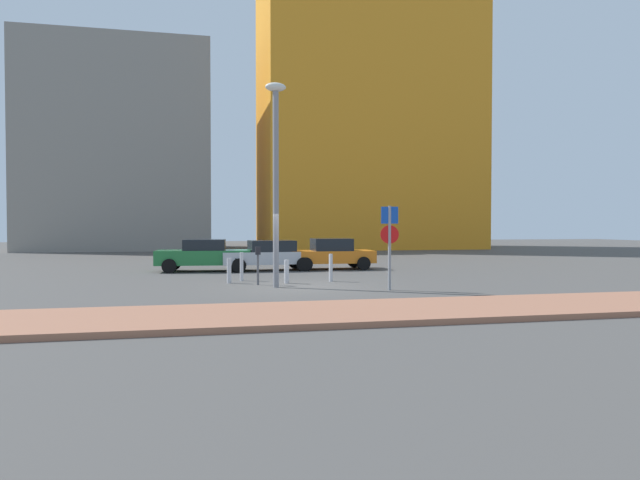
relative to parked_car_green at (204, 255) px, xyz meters
The scene contains 14 objects.
ground_plane 7.96m from the parked_car_green, 66.43° to the right, with size 120.00×120.00×0.00m, color #4C4947.
sidewalk_brick 13.97m from the parked_car_green, 76.88° to the right, with size 40.00×3.33×0.14m, color #9E664C.
parked_car_green is the anchor object (origin of this frame).
parked_car_silver 3.00m from the parked_car_green, ahead, with size 4.47×2.15×1.41m.
parked_car_orange 6.03m from the parked_car_green, ahead, with size 4.12×2.15×1.49m.
parking_sign_post 10.73m from the parked_car_green, 56.81° to the right, with size 0.59×0.16×2.74m.
parking_meter 6.70m from the parked_car_green, 74.13° to the right, with size 0.18×0.14×1.36m.
street_lamp 8.41m from the parked_car_green, 72.29° to the right, with size 0.70×0.36×6.92m.
traffic_bollard_near 5.01m from the parked_car_green, 74.02° to the right, with size 0.13×0.13×1.09m, color #B7B7BC.
traffic_bollard_mid 7.42m from the parked_car_green, 51.25° to the right, with size 0.14×0.14×1.04m, color #B7B7BC.
traffic_bollard_far 6.78m from the parked_car_green, 64.57° to the right, with size 0.18×0.18×0.86m, color #B7B7BC.
traffic_bollard_edge 5.70m from the parked_car_green, 81.27° to the right, with size 0.16×0.16×0.92m, color #B7B7BC.
building_colorful_midrise 32.67m from the parked_car_green, 58.52° to the left, with size 19.81×12.14×29.56m, color orange.
building_under_construction 29.30m from the parked_car_green, 104.55° to the left, with size 15.59×12.26×17.88m, color gray.
Camera 1 is at (-3.32, -18.70, 2.08)m, focal length 31.00 mm.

